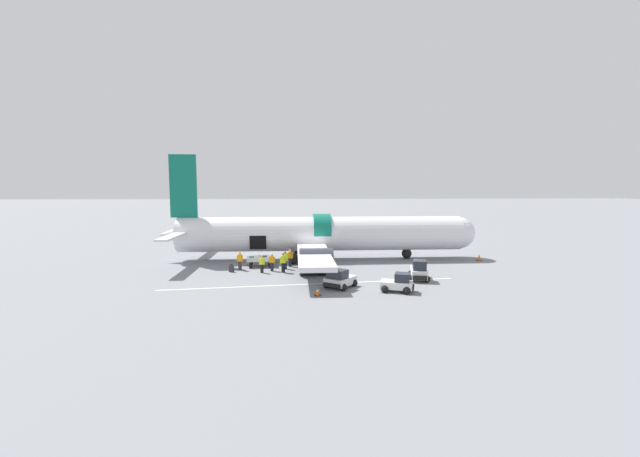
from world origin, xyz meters
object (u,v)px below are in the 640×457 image
object	(u,v)px
ground_crew_helper	(290,257)
baggage_tug_rear	(339,279)
ground_crew_marshal	(283,262)
baggage_cart_loading	(261,261)
ground_crew_driver	(285,260)
baggage_tug_mid	(419,271)
ground_crew_supervisor	(262,264)
ground_crew_loader_b	(272,262)
suitcase_on_tarmac_upright	(231,269)
baggage_tug_lead	(398,284)
ground_crew_loader_a	(240,260)
airplane	(317,235)

from	to	relation	value
ground_crew_helper	baggage_tug_rear	bearing A→B (deg)	-65.27
ground_crew_helper	ground_crew_marshal	size ratio (longest dim) A/B	0.92
baggage_cart_loading	ground_crew_driver	size ratio (longest dim) A/B	2.08
baggage_cart_loading	ground_crew_marshal	bearing A→B (deg)	-51.36
baggage_tug_mid	ground_crew_driver	xyz separation A→B (m)	(-11.41, 5.23, 0.18)
baggage_tug_rear	baggage_cart_loading	distance (m)	11.04
ground_crew_marshal	ground_crew_helper	bearing A→B (deg)	77.94
ground_crew_supervisor	ground_crew_loader_b	bearing A→B (deg)	39.07
ground_crew_helper	suitcase_on_tarmac_upright	world-z (taller)	ground_crew_helper
ground_crew_helper	suitcase_on_tarmac_upright	size ratio (longest dim) A/B	2.28
baggage_cart_loading	ground_crew_helper	size ratio (longest dim) A/B	2.11
baggage_tug_rear	baggage_tug_lead	bearing A→B (deg)	-19.28
baggage_tug_lead	baggage_tug_mid	size ratio (longest dim) A/B	0.87
ground_crew_supervisor	baggage_tug_lead	bearing A→B (deg)	-34.21
ground_crew_marshal	baggage_tug_rear	bearing A→B (deg)	-52.00
ground_crew_loader_a	ground_crew_helper	xyz separation A→B (m)	(4.72, 1.45, -0.03)
baggage_tug_lead	suitcase_on_tarmac_upright	size ratio (longest dim) A/B	3.64
ground_crew_marshal	ground_crew_supervisor	bearing A→B (deg)	179.89
baggage_cart_loading	ground_crew_marshal	world-z (taller)	ground_crew_marshal
ground_crew_loader_b	ground_crew_helper	xyz separation A→B (m)	(1.67, 2.05, 0.02)
baggage_tug_lead	ground_crew_helper	xyz separation A→B (m)	(-8.21, 10.08, 0.30)
baggage_cart_loading	ground_crew_loader_b	world-z (taller)	ground_crew_loader_b
baggage_tug_lead	ground_crew_marshal	size ratio (longest dim) A/B	1.47
baggage_cart_loading	ground_crew_supervisor	world-z (taller)	ground_crew_supervisor
ground_crew_helper	ground_crew_driver	bearing A→B (deg)	-109.61
baggage_tug_lead	ground_crew_supervisor	bearing A→B (deg)	145.79
baggage_tug_mid	ground_crew_supervisor	distance (m)	14.01
ground_crew_supervisor	baggage_cart_loading	bearing A→B (deg)	96.53
airplane	baggage_tug_mid	bearing A→B (deg)	-51.47
baggage_cart_loading	ground_crew_helper	xyz separation A→B (m)	(2.87, -0.08, 0.34)
ground_crew_marshal	suitcase_on_tarmac_upright	world-z (taller)	ground_crew_marshal
baggage_tug_mid	ground_crew_loader_a	bearing A→B (deg)	162.34
ground_crew_loader_a	ground_crew_loader_b	xyz separation A→B (m)	(3.06, -0.60, -0.05)
ground_crew_loader_a	ground_crew_helper	size ratio (longest dim) A/B	1.03
airplane	ground_crew_marshal	xyz separation A→B (m)	(-3.52, -6.42, -1.75)
ground_crew_driver	ground_crew_supervisor	size ratio (longest dim) A/B	1.08
ground_crew_loader_a	ground_crew_loader_b	bearing A→B (deg)	-11.04
baggage_cart_loading	ground_crew_driver	distance (m)	2.79
ground_crew_helper	ground_crew_marshal	world-z (taller)	ground_crew_marshal
baggage_tug_lead	ground_crew_driver	bearing A→B (deg)	134.32
airplane	ground_crew_loader_b	xyz separation A→B (m)	(-4.60, -5.70, -1.85)
ground_crew_loader_a	ground_crew_loader_b	world-z (taller)	ground_crew_loader_a
baggage_cart_loading	ground_crew_loader_b	xyz separation A→B (m)	(1.21, -2.13, 0.32)
baggage_tug_rear	ground_crew_supervisor	xyz separation A→B (m)	(-6.50, 5.83, 0.20)
baggage_tug_mid	ground_crew_supervisor	size ratio (longest dim) A/B	1.95
baggage_cart_loading	ground_crew_helper	world-z (taller)	ground_crew_helper
airplane	ground_crew_loader_b	world-z (taller)	airplane
ground_crew_loader_a	suitcase_on_tarmac_upright	world-z (taller)	ground_crew_loader_a
baggage_cart_loading	ground_crew_marshal	size ratio (longest dim) A/B	1.95
airplane	baggage_tug_lead	distance (m)	14.87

